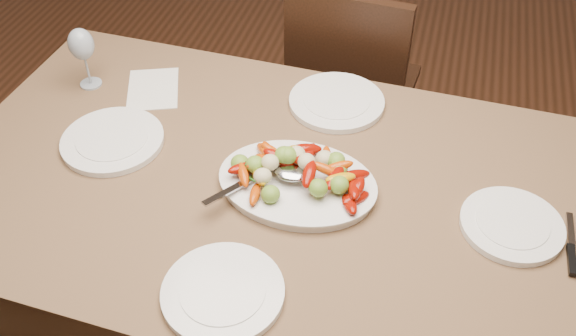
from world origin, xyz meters
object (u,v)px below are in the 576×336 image
Objects in this scene: plate_right at (512,225)px; plate_far at (337,102)px; chair_far at (355,87)px; serving_platter at (297,185)px; dining_table at (288,276)px; wine_glass at (84,56)px; plate_near at (223,293)px; plate_left at (113,141)px.

plate_far is at bearing 143.86° from plate_right.
chair_far reaches higher than plate_right.
dining_table is at bearing 171.41° from serving_platter.
wine_glass is (-1.26, 0.27, 0.09)m from plate_right.
plate_right is at bearing -36.14° from plate_far.
chair_far reaches higher than plate_far.
plate_near is at bearing -97.59° from dining_table.
plate_near is (-0.07, -0.36, -0.00)m from serving_platter.
serving_platter is 0.78m from wine_glass.
plate_far is (0.02, 0.37, -0.00)m from serving_platter.
dining_table is 0.54m from plate_near.
wine_glass reaches higher than dining_table.
chair_far reaches higher than dining_table.
plate_right is (0.53, 0.00, -0.00)m from serving_platter.
wine_glass reaches higher than chair_far.
dining_table is at bearing -97.76° from plate_far.
chair_far is 4.64× the size of wine_glass.
dining_table is 0.89m from wine_glass.
chair_far is 1.02m from wine_glass.
wine_glass is (-0.74, -0.59, 0.39)m from chair_far.
serving_platter reaches higher than plate_far.
dining_table is 0.64m from plate_left.
chair_far is 1.05m from plate_right.
plate_left is 0.32m from wine_glass.
plate_far is (0.05, 0.37, 0.39)m from dining_table.
plate_right is at bearing 31.09° from plate_near.
plate_far is (0.56, 0.33, 0.00)m from plate_left.
plate_far is at bearing 97.03° from chair_far.
chair_far is at bearing 86.08° from plate_near.
serving_platter is 0.37m from plate_far.
plate_left is (-0.55, -0.82, 0.29)m from chair_far.
dining_table is 1.94× the size of chair_far.
plate_near is (-0.10, -0.73, 0.00)m from plate_far.
plate_right and plate_near have the same top height.
plate_right is (0.56, -0.00, 0.39)m from dining_table.
plate_near is 0.92m from wine_glass.
dining_table is 0.87m from chair_far.
dining_table is 0.54m from plate_far.
plate_right is at bearing 0.30° from serving_platter.
plate_left is 0.61m from plate_near.
chair_far is 1.26m from plate_near.
serving_platter is at bearing -179.70° from plate_right.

